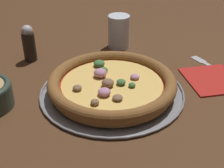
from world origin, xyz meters
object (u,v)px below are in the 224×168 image
fork (214,67)px  drinking_cup (119,32)px  pizza_tray (112,92)px  napkin (212,79)px  pepper_shaker (29,43)px  pizza (112,84)px

fork → drinking_cup: bearing=30.8°
pizza_tray → fork: pizza_tray is taller
drinking_cup → napkin: size_ratio=0.62×
pizza_tray → pepper_shaker: pepper_shaker is taller
napkin → pepper_shaker: bearing=-124.4°
pizza → fork: bearing=93.5°
napkin → pepper_shaker: size_ratio=1.55×
pizza_tray → napkin: 0.27m
drinking_cup → napkin: 0.32m
pizza_tray → pepper_shaker: bearing=-148.4°
pizza_tray → drinking_cup: 0.28m
napkin → pepper_shaker: pepper_shaker is taller
napkin → fork: 0.07m
pizza_tray → drinking_cup: size_ratio=3.42×
drinking_cup → fork: size_ratio=0.54×
pizza_tray → pepper_shaker: (-0.25, -0.15, 0.05)m
drinking_cup → fork: 0.30m
pepper_shaker → pizza_tray: bearing=31.6°
fork → napkin: bearing=131.2°
drinking_cup → napkin: drinking_cup is taller
pizza_tray → fork: bearing=93.5°
napkin → fork: napkin is taller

